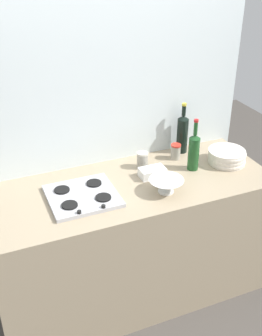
{
  "coord_description": "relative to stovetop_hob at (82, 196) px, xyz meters",
  "views": [
    {
      "loc": [
        -0.85,
        -2.05,
        2.28
      ],
      "look_at": [
        0.0,
        0.0,
        1.02
      ],
      "focal_mm": 45.04,
      "sensor_mm": 36.0,
      "label": 1
    }
  ],
  "objects": [
    {
      "name": "mixing_bowl",
      "position": [
        0.49,
        -0.13,
        0.03
      ],
      "size": [
        0.21,
        0.21,
        0.09
      ],
      "color": "white",
      "rests_on": "counter_block"
    },
    {
      "name": "wine_bottle_mid_left",
      "position": [
        0.77,
        0.05,
        0.12
      ],
      "size": [
        0.07,
        0.07,
        0.35
      ],
      "color": "#19471E",
      "rests_on": "counter_block"
    },
    {
      "name": "condiment_jar_front",
      "position": [
        0.74,
        0.23,
        0.04
      ],
      "size": [
        0.07,
        0.07,
        0.11
      ],
      "color": "#9E998C",
      "rests_on": "counter_block"
    },
    {
      "name": "wine_bottle_leftmost",
      "position": [
        0.83,
        0.3,
        0.13
      ],
      "size": [
        0.08,
        0.08,
        0.36
      ],
      "color": "black",
      "rests_on": "counter_block"
    },
    {
      "name": "ground_plane",
      "position": [
        0.32,
        0.02,
        -0.91
      ],
      "size": [
        6.0,
        6.0,
        0.0
      ],
      "primitive_type": "plane",
      "color": "#47423D",
      "rests_on": "ground"
    },
    {
      "name": "butter_dish",
      "position": [
        0.49,
        0.07,
        0.02
      ],
      "size": [
        0.17,
        0.1,
        0.06
      ],
      "primitive_type": "cube",
      "rotation": [
        0.0,
        0.0,
        -0.0
      ],
      "color": "white",
      "rests_on": "counter_block"
    },
    {
      "name": "plate_stack",
      "position": [
        1.03,
        0.04,
        0.03
      ],
      "size": [
        0.26,
        0.26,
        0.09
      ],
      "color": "silver",
      "rests_on": "counter_block"
    },
    {
      "name": "stovetop_hob",
      "position": [
        0.0,
        0.0,
        0.0
      ],
      "size": [
        0.4,
        0.38,
        0.04
      ],
      "color": "#B2B2B7",
      "rests_on": "counter_block"
    },
    {
      "name": "counter_block",
      "position": [
        0.32,
        0.02,
        -0.46
      ],
      "size": [
        1.8,
        0.7,
        0.9
      ],
      "primitive_type": "cube",
      "color": "tan",
      "rests_on": "ground"
    },
    {
      "name": "condiment_jar_rear",
      "position": [
        0.48,
        0.2,
        0.04
      ],
      "size": [
        0.08,
        0.08,
        0.11
      ],
      "color": "#9E998C",
      "rests_on": "counter_block"
    },
    {
      "name": "backsplash_panel",
      "position": [
        0.32,
        0.4,
        0.28
      ],
      "size": [
        1.9,
        0.06,
        2.39
      ],
      "primitive_type": "cube",
      "color": "silver",
      "rests_on": "ground"
    }
  ]
}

